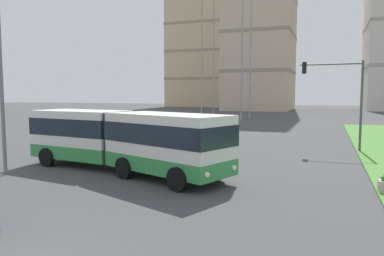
# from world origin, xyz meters

# --- Properties ---
(articulated_bus) EXTENTS (11.92, 5.48, 3.00)m
(articulated_bus) POSITION_xyz_m (-3.46, 10.91, 1.65)
(articulated_bus) COLOR silver
(articulated_bus) RESTS_ON ground
(car_silver_hatch) EXTENTS (4.53, 2.30, 1.58)m
(car_silver_hatch) POSITION_xyz_m (-6.04, 18.67, 0.75)
(car_silver_hatch) COLOR #B7BABF
(car_silver_hatch) RESTS_ON ground
(traffic_light_far_right) EXTENTS (4.10, 0.28, 6.10)m
(traffic_light_far_right) POSITION_xyz_m (6.82, 22.00, 4.21)
(traffic_light_far_right) COLOR #474C51
(traffic_light_far_right) RESTS_ON ground
(streetlight_left) EXTENTS (0.70, 0.28, 9.38)m
(streetlight_left) POSITION_xyz_m (-8.50, 8.32, 5.13)
(streetlight_left) COLOR slate
(streetlight_left) RESTS_ON ground
(apartment_tower_west) EXTENTS (21.30, 16.46, 40.71)m
(apartment_tower_west) POSITION_xyz_m (-30.00, 105.46, 20.38)
(apartment_tower_west) COLOR beige
(apartment_tower_west) RESTS_ON ground
(apartment_tower_westcentre) EXTENTS (15.45, 19.07, 52.76)m
(apartment_tower_westcentre) POSITION_xyz_m (-9.68, 85.82, 26.40)
(apartment_tower_westcentre) COLOR #C6B299
(apartment_tower_westcentre) RESTS_ON ground
(transmission_pylon) EXTENTS (9.00, 6.24, 31.76)m
(transmission_pylon) POSITION_xyz_m (-8.53, 49.81, 17.31)
(transmission_pylon) COLOR gray
(transmission_pylon) RESTS_ON ground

